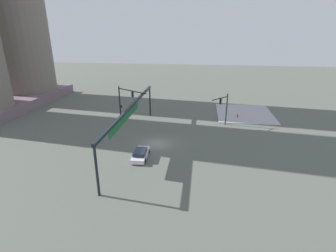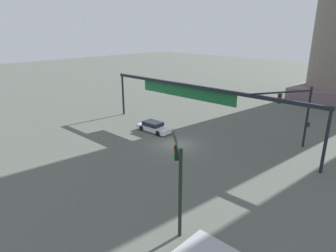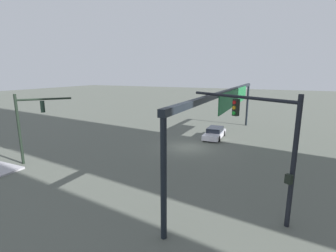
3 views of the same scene
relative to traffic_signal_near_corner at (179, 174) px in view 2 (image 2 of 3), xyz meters
The scene contains 5 objects.
ground_plane 14.49m from the traffic_signal_near_corner, 132.19° to the left, with size 194.45×194.45×0.00m, color #545951.
traffic_signal_near_corner is the anchor object (origin of this frame).
traffic_signal_opposite_side 17.91m from the traffic_signal_near_corner, 89.69° to the left, with size 4.11×6.14×6.47m.
overhead_sign_gantry 17.41m from the traffic_signal_near_corner, 125.24° to the left, with size 27.61×0.43×5.95m.
sedan_car_approaching 18.72m from the traffic_signal_near_corner, 140.40° to the left, with size 4.57×1.93×1.21m.
Camera 2 is at (19.70, -22.30, 11.98)m, focal length 31.45 mm.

